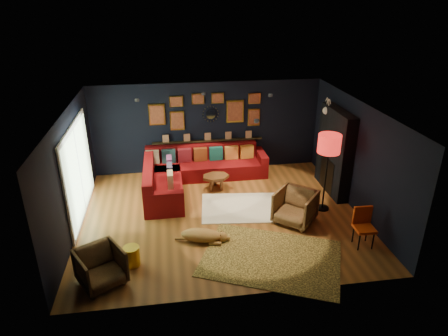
{
  "coord_description": "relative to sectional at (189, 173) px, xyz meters",
  "views": [
    {
      "loc": [
        -1.15,
        -8.13,
        4.9
      ],
      "look_at": [
        0.12,
        0.3,
        1.1
      ],
      "focal_mm": 32.0,
      "sensor_mm": 36.0,
      "label": 1
    }
  ],
  "objects": [
    {
      "name": "ceiling_spots",
      "position": [
        0.61,
        -1.01,
        2.24
      ],
      "size": [
        3.3,
        2.5,
        0.06
      ],
      "color": "black",
      "rests_on": "room_walls"
    },
    {
      "name": "leopard_rug",
      "position": [
        1.37,
        -3.61,
        -0.31
      ],
      "size": [
        3.22,
        2.84,
        0.02
      ],
      "primitive_type": "cube",
      "rotation": [
        0.0,
        0.0,
        -0.42
      ],
      "color": "gold",
      "rests_on": "ground"
    },
    {
      "name": "deer_head",
      "position": [
        3.75,
        -0.41,
        1.73
      ],
      "size": [
        0.5,
        0.28,
        0.45
      ],
      "color": "white",
      "rests_on": "fireplace"
    },
    {
      "name": "coffee_table",
      "position": [
        0.67,
        -0.41,
        -0.0
      ],
      "size": [
        0.81,
        0.66,
        0.37
      ],
      "rotation": [
        0.0,
        0.0,
        0.15
      ],
      "color": "brown",
      "rests_on": "shag_rug"
    },
    {
      "name": "armchair_left",
      "position": [
        -1.86,
        -3.86,
        0.07
      ],
      "size": [
        1.01,
        0.99,
        0.78
      ],
      "primitive_type": "imported",
      "rotation": [
        0.0,
        0.0,
        0.53
      ],
      "color": "#AE7844",
      "rests_on": "ground"
    },
    {
      "name": "sliding_door",
      "position": [
        -2.6,
        -1.21,
        0.78
      ],
      "size": [
        0.06,
        2.8,
        2.2
      ],
      "color": "white",
      "rests_on": "ground"
    },
    {
      "name": "ledge",
      "position": [
        0.61,
        0.87,
        0.6
      ],
      "size": [
        3.2,
        0.12,
        0.04
      ],
      "primitive_type": "cube",
      "color": "black",
      "rests_on": "room_walls"
    },
    {
      "name": "shag_rug",
      "position": [
        1.2,
        -1.54,
        -0.31
      ],
      "size": [
        2.16,
        1.68,
        0.03
      ],
      "primitive_type": "cube",
      "rotation": [
        0.0,
        0.0,
        -0.11
      ],
      "color": "white",
      "rests_on": "ground"
    },
    {
      "name": "floor_lamp",
      "position": [
        3.11,
        -1.86,
        1.31
      ],
      "size": [
        0.53,
        0.53,
        1.92
      ],
      "color": "black",
      "rests_on": "ground"
    },
    {
      "name": "pouf",
      "position": [
        -0.54,
        -0.31,
        -0.1
      ],
      "size": [
        0.6,
        0.6,
        0.39
      ],
      "primitive_type": "cylinder",
      "color": "maroon",
      "rests_on": "shag_rug"
    },
    {
      "name": "gold_stool",
      "position": [
        -1.36,
        -3.39,
        -0.12
      ],
      "size": [
        0.32,
        0.32,
        0.4
      ],
      "primitive_type": "cylinder",
      "color": "gold",
      "rests_on": "ground"
    },
    {
      "name": "fireplace",
      "position": [
        3.71,
        -0.91,
        0.7
      ],
      "size": [
        0.31,
        1.6,
        2.2
      ],
      "color": "black",
      "rests_on": "ground"
    },
    {
      "name": "armchair_right",
      "position": [
        2.25,
        -2.34,
        0.11
      ],
      "size": [
        1.14,
        1.14,
        0.86
      ],
      "primitive_type": "imported",
      "rotation": [
        0.0,
        0.0,
        -0.72
      ],
      "color": "#AE7844",
      "rests_on": "ground"
    },
    {
      "name": "dog",
      "position": [
        0.05,
        -2.81,
        -0.12
      ],
      "size": [
        1.3,
        0.87,
        0.38
      ],
      "primitive_type": null,
      "rotation": [
        0.0,
        0.0,
        -0.26
      ],
      "color": "#A7803B",
      "rests_on": "leopard_rug"
    },
    {
      "name": "orange_chair",
      "position": [
        3.37,
        -3.39,
        0.17
      ],
      "size": [
        0.41,
        0.41,
        0.84
      ],
      "rotation": [
        0.0,
        0.0,
        -0.03
      ],
      "color": "black",
      "rests_on": "ground"
    },
    {
      "name": "gallery_wall",
      "position": [
        0.6,
        0.91,
        1.48
      ],
      "size": [
        3.15,
        0.04,
        1.02
      ],
      "color": "gold",
      "rests_on": "room_walls"
    },
    {
      "name": "sectional",
      "position": [
        0.0,
        0.0,
        0.0
      ],
      "size": [
        3.41,
        2.69,
        0.86
      ],
      "color": "#67070B",
      "rests_on": "ground"
    },
    {
      "name": "floor",
      "position": [
        0.61,
        -1.81,
        -0.32
      ],
      "size": [
        6.5,
        6.5,
        0.0
      ],
      "primitive_type": "plane",
      "color": "#9A5C29",
      "rests_on": "ground"
    },
    {
      "name": "sunburst_mirror",
      "position": [
        0.71,
        0.91,
        1.38
      ],
      "size": [
        0.47,
        0.16,
        0.47
      ],
      "color": "silver",
      "rests_on": "room_walls"
    },
    {
      "name": "room_walls",
      "position": [
        0.61,
        -1.81,
        1.27
      ],
      "size": [
        6.5,
        6.5,
        6.5
      ],
      "color": "black",
      "rests_on": "ground"
    }
  ]
}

